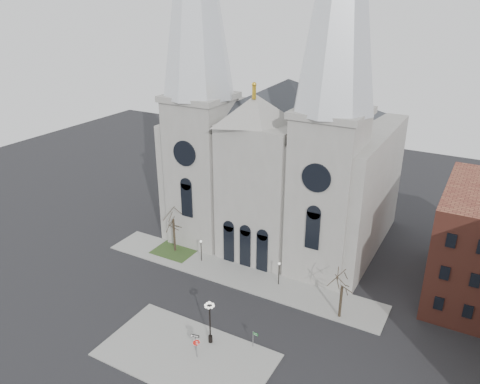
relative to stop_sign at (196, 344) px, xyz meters
The scene contains 13 objects.
ground 6.56m from the stop_sign, 131.60° to the left, with size 160.00×160.00×0.00m, color black.
sidewalk_near 2.11m from the stop_sign, 166.72° to the right, with size 18.00×10.00×0.14m, color gray.
sidewalk_far 16.36m from the stop_sign, 104.93° to the left, with size 40.00×6.00×0.14m, color gray.
grass_patch 22.65m from the stop_sign, 132.26° to the left, with size 6.00×5.00×0.18m, color #2D401B.
cathedral 32.51m from the stop_sign, 98.64° to the left, with size 33.00×26.66×54.00m.
tree_left 22.91m from the stop_sign, 132.26° to the left, with size 3.20×3.20×7.50m.
tree_right 17.67m from the stop_sign, 51.76° to the left, with size 3.20×3.20×6.00m.
ped_lamp_left 19.16m from the stop_sign, 122.14° to the left, with size 0.32×0.32×3.26m.
ped_lamp_right 16.33m from the stop_sign, 83.63° to the left, with size 0.32×0.32×3.26m.
stop_sign is the anchor object (origin of this frame).
globe_lamp 3.09m from the stop_sign, 89.82° to the left, with size 1.51×1.51×5.29m.
one_way_sign 1.08m from the stop_sign, 131.36° to the left, with size 0.91×0.28×2.12m.
street_name_sign 6.14m from the stop_sign, 43.55° to the left, with size 0.64×0.08×2.00m.
Camera 1 is at (26.74, -35.86, 34.85)m, focal length 35.00 mm.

